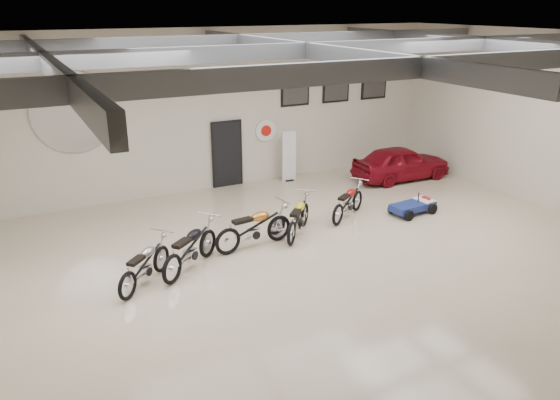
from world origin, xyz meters
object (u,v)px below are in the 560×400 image
banner_stand (289,155)px  motorcycle_yellow (298,217)px  vintage_car (401,163)px  motorcycle_gold (254,227)px  motorcycle_red (348,201)px  go_kart (416,203)px  motorcycle_black (190,247)px  motorcycle_silver (144,264)px

banner_stand → motorcycle_yellow: (-1.94, -4.16, -0.38)m
banner_stand → vintage_car: 3.82m
motorcycle_gold → motorcycle_red: bearing=4.0°
banner_stand → go_kart: bearing=-60.4°
vintage_car → motorcycle_red: bearing=123.1°
motorcycle_black → motorcycle_yellow: motorcycle_black is taller
vintage_car → motorcycle_black: bearing=112.7°
go_kart → motorcycle_yellow: bearing=171.5°
motorcycle_silver → motorcycle_gold: size_ratio=0.90×
motorcycle_yellow → motorcycle_gold: bearing=141.2°
motorcycle_gold → motorcycle_yellow: 1.35m
motorcycle_yellow → banner_stand: bearing=18.5°
motorcycle_yellow → motorcycle_red: 1.86m
banner_stand → go_kart: banner_stand is taller
motorcycle_black → vintage_car: 9.07m
banner_stand → motorcycle_red: size_ratio=0.95×
motorcycle_black → motorcycle_gold: bearing=-25.2°
banner_stand → motorcycle_black: size_ratio=0.85×
banner_stand → motorcycle_red: 3.76m
banner_stand → motorcycle_silver: banner_stand is taller
motorcycle_gold → motorcycle_black: bearing=-173.3°
motorcycle_gold → go_kart: (5.11, 0.03, -0.24)m
banner_stand → motorcycle_black: (-5.03, -4.77, -0.34)m
motorcycle_silver → motorcycle_gold: 2.92m
motorcycle_red → vintage_car: vintage_car is taller
motorcycle_silver → motorcycle_red: size_ratio=1.01×
banner_stand → vintage_car: banner_stand is taller
motorcycle_silver → motorcycle_yellow: (4.18, 0.85, 0.01)m
motorcycle_yellow → go_kart: bearing=-48.8°
motorcycle_black → motorcycle_red: motorcycle_black is taller
banner_stand → motorcycle_silver: 7.92m
motorcycle_red → go_kart: 2.05m
motorcycle_silver → banner_stand: bearing=-4.4°
banner_stand → motorcycle_gold: bearing=-120.4°
motorcycle_black → motorcycle_gold: size_ratio=0.99×
go_kart → motorcycle_silver: bearing=178.8°
motorcycle_silver → go_kart: bearing=-38.7°
banner_stand → motorcycle_red: bearing=-85.4°
motorcycle_silver → vintage_car: size_ratio=0.55×
motorcycle_gold → motorcycle_red: 3.21m
motorcycle_gold → vintage_car: vintage_car is taller
motorcycle_silver → motorcycle_gold: motorcycle_gold is taller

